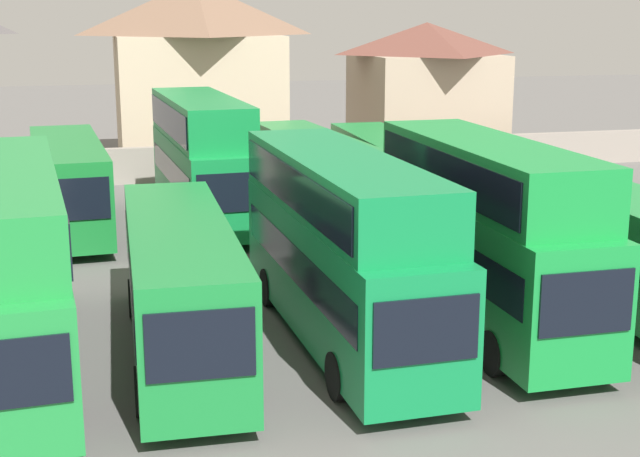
{
  "coord_description": "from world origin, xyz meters",
  "views": [
    {
      "loc": [
        -6.27,
        -21.84,
        8.5
      ],
      "look_at": [
        0.0,
        3.0,
        2.37
      ],
      "focal_mm": 51.61,
      "sensor_mm": 36.0,
      "label": 1
    }
  ],
  "objects_px": {
    "bus_1": "(7,257)",
    "bus_4": "(486,225)",
    "bus_2": "(180,281)",
    "bus_6": "(68,181)",
    "house_terrace_centre": "(197,70)",
    "bus_8": "(318,173)",
    "bus_5": "(637,251)",
    "bus_9": "(388,170)",
    "bus_7": "(202,154)",
    "house_terrace_right": "(426,87)",
    "bus_3": "(341,239)"
  },
  "relations": [
    {
      "from": "bus_6",
      "to": "bus_9",
      "type": "height_order",
      "value": "bus_6"
    },
    {
      "from": "bus_1",
      "to": "bus_9",
      "type": "height_order",
      "value": "bus_1"
    },
    {
      "from": "bus_1",
      "to": "house_terrace_centre",
      "type": "xyz_separation_m",
      "value": [
        8.19,
        30.33,
        2.38
      ]
    },
    {
      "from": "bus_9",
      "to": "house_terrace_right",
      "type": "height_order",
      "value": "house_terrace_right"
    },
    {
      "from": "bus_1",
      "to": "house_terrace_centre",
      "type": "height_order",
      "value": "house_terrace_centre"
    },
    {
      "from": "bus_7",
      "to": "bus_8",
      "type": "distance_m",
      "value": 4.76
    },
    {
      "from": "bus_3",
      "to": "house_terrace_right",
      "type": "height_order",
      "value": "house_terrace_right"
    },
    {
      "from": "bus_5",
      "to": "house_terrace_right",
      "type": "relative_size",
      "value": 1.38
    },
    {
      "from": "bus_2",
      "to": "house_terrace_centre",
      "type": "height_order",
      "value": "house_terrace_centre"
    },
    {
      "from": "bus_4",
      "to": "bus_8",
      "type": "bearing_deg",
      "value": -175.41
    },
    {
      "from": "bus_5",
      "to": "bus_9",
      "type": "height_order",
      "value": "bus_5"
    },
    {
      "from": "bus_1",
      "to": "bus_7",
      "type": "bearing_deg",
      "value": 151.84
    },
    {
      "from": "house_terrace_centre",
      "to": "bus_7",
      "type": "bearing_deg",
      "value": -96.36
    },
    {
      "from": "bus_2",
      "to": "bus_7",
      "type": "relative_size",
      "value": 1.03
    },
    {
      "from": "bus_6",
      "to": "house_terrace_centre",
      "type": "bearing_deg",
      "value": 153.02
    },
    {
      "from": "bus_1",
      "to": "bus_4",
      "type": "bearing_deg",
      "value": 85.3
    },
    {
      "from": "bus_5",
      "to": "bus_3",
      "type": "bearing_deg",
      "value": -89.38
    },
    {
      "from": "bus_5",
      "to": "bus_1",
      "type": "bearing_deg",
      "value": -89.5
    },
    {
      "from": "bus_2",
      "to": "bus_4",
      "type": "xyz_separation_m",
      "value": [
        8.2,
        0.2,
        0.91
      ]
    },
    {
      "from": "bus_2",
      "to": "bus_7",
      "type": "bearing_deg",
      "value": 172.35
    },
    {
      "from": "bus_9",
      "to": "bus_7",
      "type": "bearing_deg",
      "value": -89.2
    },
    {
      "from": "bus_8",
      "to": "bus_5",
      "type": "bearing_deg",
      "value": 17.6
    },
    {
      "from": "bus_4",
      "to": "bus_8",
      "type": "height_order",
      "value": "bus_4"
    },
    {
      "from": "bus_6",
      "to": "bus_8",
      "type": "relative_size",
      "value": 0.94
    },
    {
      "from": "bus_8",
      "to": "bus_9",
      "type": "distance_m",
      "value": 3.24
    },
    {
      "from": "bus_1",
      "to": "bus_8",
      "type": "distance_m",
      "value": 17.42
    },
    {
      "from": "bus_2",
      "to": "house_terrace_centre",
      "type": "bearing_deg",
      "value": 173.84
    },
    {
      "from": "bus_1",
      "to": "bus_8",
      "type": "relative_size",
      "value": 1.04
    },
    {
      "from": "bus_4",
      "to": "house_terrace_centre",
      "type": "relative_size",
      "value": 1.02
    },
    {
      "from": "house_terrace_centre",
      "to": "bus_3",
      "type": "bearing_deg",
      "value": -90.01
    },
    {
      "from": "bus_1",
      "to": "bus_5",
      "type": "xyz_separation_m",
      "value": [
        16.67,
        -0.49,
        -0.8
      ]
    },
    {
      "from": "bus_3",
      "to": "bus_4",
      "type": "relative_size",
      "value": 1.11
    },
    {
      "from": "bus_6",
      "to": "bus_2",
      "type": "bearing_deg",
      "value": 7.64
    },
    {
      "from": "bus_3",
      "to": "bus_4",
      "type": "xyz_separation_m",
      "value": [
        4.04,
        0.08,
        0.12
      ]
    },
    {
      "from": "bus_2",
      "to": "bus_3",
      "type": "distance_m",
      "value": 4.23
    },
    {
      "from": "house_terrace_right",
      "to": "house_terrace_centre",
      "type": "bearing_deg",
      "value": 177.65
    },
    {
      "from": "bus_2",
      "to": "bus_6",
      "type": "bearing_deg",
      "value": -167.24
    },
    {
      "from": "bus_7",
      "to": "house_terrace_right",
      "type": "distance_m",
      "value": 21.89
    },
    {
      "from": "bus_4",
      "to": "bus_9",
      "type": "distance_m",
      "value": 14.46
    },
    {
      "from": "bus_2",
      "to": "bus_5",
      "type": "xyz_separation_m",
      "value": [
        12.63,
        -0.11,
        -0.03
      ]
    },
    {
      "from": "bus_2",
      "to": "bus_9",
      "type": "xyz_separation_m",
      "value": [
        10.16,
        14.49,
        -0.08
      ]
    },
    {
      "from": "bus_5",
      "to": "bus_6",
      "type": "xyz_separation_m",
      "value": [
        -15.5,
        14.59,
        0.08
      ]
    },
    {
      "from": "bus_4",
      "to": "house_terrace_right",
      "type": "relative_size",
      "value": 1.24
    },
    {
      "from": "bus_2",
      "to": "house_terrace_centre",
      "type": "xyz_separation_m",
      "value": [
        4.16,
        30.7,
        3.15
      ]
    },
    {
      "from": "bus_3",
      "to": "bus_8",
      "type": "relative_size",
      "value": 0.98
    },
    {
      "from": "bus_5",
      "to": "bus_8",
      "type": "relative_size",
      "value": 0.98
    },
    {
      "from": "bus_6",
      "to": "bus_8",
      "type": "height_order",
      "value": "bus_6"
    },
    {
      "from": "bus_6",
      "to": "bus_9",
      "type": "relative_size",
      "value": 1.05
    },
    {
      "from": "bus_8",
      "to": "bus_9",
      "type": "relative_size",
      "value": 1.12
    },
    {
      "from": "bus_1",
      "to": "bus_5",
      "type": "bearing_deg",
      "value": 84.44
    }
  ]
}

